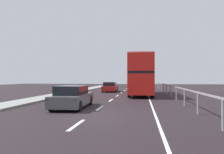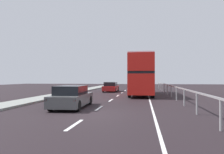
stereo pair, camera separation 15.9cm
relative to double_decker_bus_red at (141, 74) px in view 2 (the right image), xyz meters
name	(u,v)px [view 2 (the right image)]	position (x,y,z in m)	size (l,w,h in m)	color
ground_plane	(92,114)	(-2.53, -13.59, -2.35)	(75.89, 120.00, 0.10)	black
lane_paint_markings	(136,99)	(-0.43, -5.33, -2.30)	(3.42, 46.00, 0.01)	silver
bridge_side_railing	(174,88)	(2.94, -4.59, -1.36)	(0.10, 42.00, 1.18)	gray
double_decker_bus_red	(141,74)	(0.00, 0.00, 0.00)	(2.52, 11.08, 4.30)	red
hatchback_car_near	(72,97)	(-4.31, -11.63, -1.63)	(1.98, 4.66, 1.40)	#4C4E4E
sedan_car_ahead	(111,87)	(-4.26, 4.92, -1.65)	(1.82, 4.47, 1.34)	maroon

